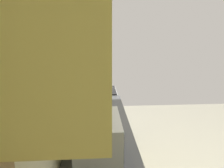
# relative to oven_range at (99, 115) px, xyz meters

# --- Properties ---
(wall_back) EXTENTS (4.30, 0.12, 2.63)m
(wall_back) POSITION_rel_oven_range_xyz_m (-1.57, 0.36, 0.84)
(wall_back) COLOR beige
(wall_back) RESTS_ON ground_plane
(upper_cabinets) EXTENTS (1.86, 0.33, 0.61)m
(upper_cabinets) POSITION_rel_oven_range_xyz_m (-1.97, 0.13, 1.36)
(upper_cabinets) COLOR #E7D371
(oven_range) EXTENTS (0.59, 0.61, 1.10)m
(oven_range) POSITION_rel_oven_range_xyz_m (0.00, 0.00, 0.00)
(oven_range) COLOR #B7BABF
(oven_range) RESTS_ON ground_plane
(microwave) EXTENTS (0.51, 0.36, 0.32)m
(microwave) POSITION_rel_oven_range_xyz_m (-1.94, 0.01, 0.61)
(microwave) COLOR #B7BABF
(microwave) RESTS_ON counter_run
(bowl) EXTENTS (0.19, 0.19, 0.04)m
(bowl) POSITION_rel_oven_range_xyz_m (-1.00, -0.07, 0.47)
(bowl) COLOR silver
(bowl) RESTS_ON counter_run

